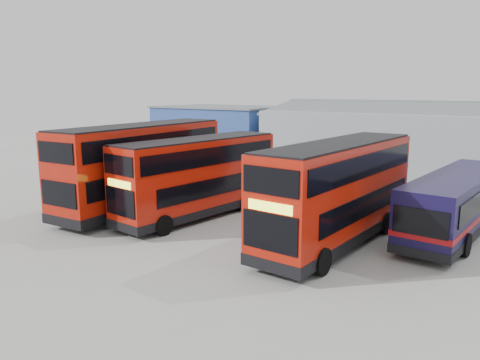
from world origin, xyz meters
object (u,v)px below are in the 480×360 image
single_decker_blue (456,205)px  panel_van (181,152)px  maintenance_shed (467,145)px  double_decker_centre (199,178)px  double_decker_left (143,167)px  office_block (222,132)px  double_decker_right (338,194)px

single_decker_blue → panel_van: bearing=-14.2°
single_decker_blue → maintenance_shed: bearing=-78.3°
double_decker_centre → single_decker_blue: size_ratio=0.95×
double_decker_left → single_decker_blue: 16.46m
single_decker_blue → panel_van: (-24.41, 7.50, -0.24)m
office_block → maintenance_shed: bearing=5.2°
double_decker_centre → single_decker_blue: double_decker_centre is taller
maintenance_shed → double_decker_left: maintenance_shed is taller
single_decker_blue → panel_van: single_decker_blue is taller
panel_van → single_decker_blue: bearing=-18.4°
double_decker_centre → panel_van: 17.48m
double_decker_left → double_decker_right: (11.59, 0.68, -0.15)m
double_decker_right → single_decker_blue: double_decker_right is taller
maintenance_shed → double_decker_right: maintenance_shed is taller
panel_van → double_decker_right: bearing=-31.8°
office_block → double_decker_centre: bearing=-55.5°
maintenance_shed → double_decker_centre: 22.36m
double_decker_left → double_decker_right: bearing=178.7°
double_decker_centre → panel_van: bearing=141.0°
office_block → double_decker_right: (20.43, -18.11, -0.33)m
office_block → double_decker_centre: office_block is taller
double_decker_left → double_decker_centre: size_ratio=1.14×
maintenance_shed → single_decker_blue: bearing=-81.2°
double_decker_left → double_decker_right: size_ratio=1.08×
double_decker_right → office_block: bearing=140.3°
office_block → single_decker_blue: 27.98m
office_block → panel_van: 6.25m
double_decker_centre → maintenance_shed: bearing=70.1°
office_block → double_decker_right: size_ratio=1.14×
double_decker_left → double_decker_centre: bearing=-176.4°
office_block → panel_van: bearing=-89.9°
double_decker_left → single_decker_blue: size_ratio=1.08×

